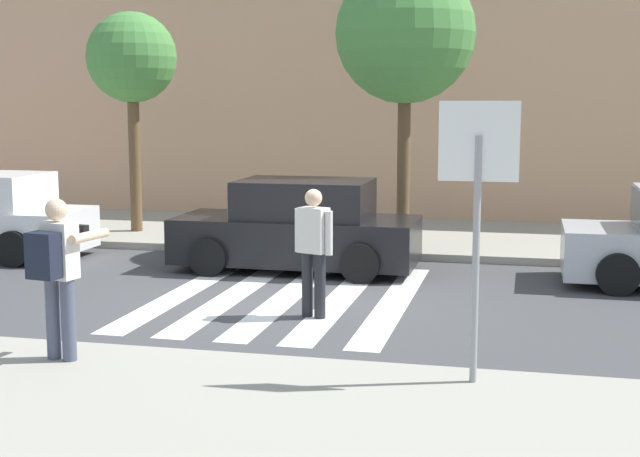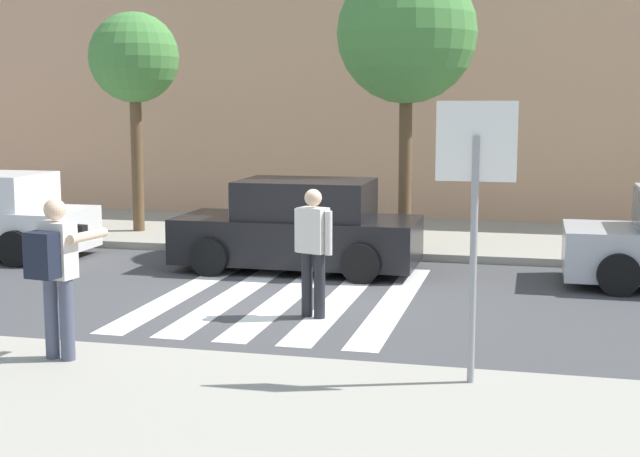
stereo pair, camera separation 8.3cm
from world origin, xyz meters
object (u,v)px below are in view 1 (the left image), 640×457
Objects in this scene: parked_car_black at (299,228)px; street_tree_west at (132,60)px; street_tree_center at (405,35)px; pedestrian_crossing at (314,246)px; stop_sign at (478,179)px; photographer_with_backpack at (57,265)px.

street_tree_west is at bearing 146.92° from parked_car_black.
parked_car_black is at bearing -126.97° from street_tree_center.
street_tree_center is (1.50, 2.00, 3.34)m from parked_car_black.
street_tree_center is (0.47, 5.21, 3.09)m from pedestrian_crossing.
street_tree_center is at bearing 102.83° from stop_sign.
pedestrian_crossing is at bearing 55.65° from photographer_with_backpack.
street_tree_west is (-5.31, 5.99, 2.73)m from pedestrian_crossing.
photographer_with_backpack is at bearing -99.22° from parked_car_black.
street_tree_center is (2.51, 8.20, 2.90)m from photographer_with_backpack.
stop_sign reaches higher than parked_car_black.
parked_car_black is at bearing 119.15° from stop_sign.
pedestrian_crossing is (2.05, 2.99, -0.19)m from photographer_with_backpack.
photographer_with_backpack is 3.63m from pedestrian_crossing.
street_tree_center is (-1.81, 7.93, 1.93)m from stop_sign.
street_tree_center is at bearing 72.98° from photographer_with_backpack.
parked_car_black is at bearing 107.92° from pedestrian_crossing.
parked_car_black is 5.90m from street_tree_west.
parked_car_black is (1.01, 6.20, -0.44)m from photographer_with_backpack.
parked_car_black is 0.90× the size of street_tree_west.
pedestrian_crossing is at bearing 129.82° from stop_sign.
street_tree_center is at bearing 53.03° from parked_car_black.
photographer_with_backpack is 1.00× the size of pedestrian_crossing.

